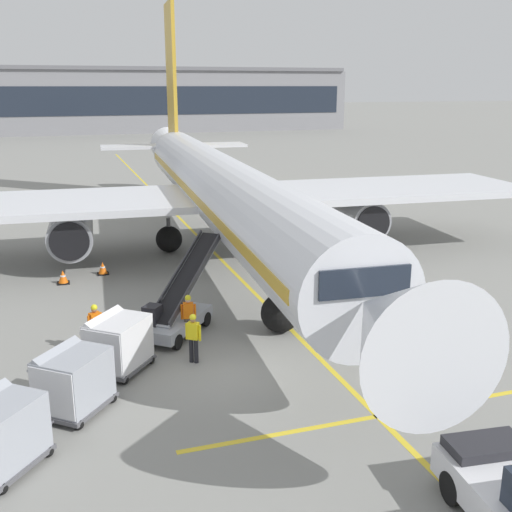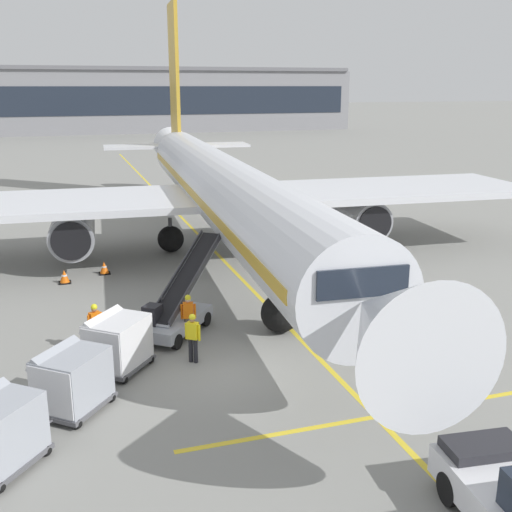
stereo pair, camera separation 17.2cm
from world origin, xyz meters
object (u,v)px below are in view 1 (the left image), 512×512
Objects in this scene: baggage_cart_second at (72,379)px; safety_cone_engine_keepout at (63,277)px; baggage_cart_lead at (117,342)px; ground_crew_wingwalker at (95,324)px; ground_crew_by_loader at (188,314)px; ground_crew_marshaller at (193,335)px; belt_loader at (176,310)px; ground_crew_by_carts at (117,343)px; parked_airplane at (218,188)px; safety_cone_wingtip at (103,268)px.

baggage_cart_second is 4.02× the size of safety_cone_engine_keepout.
baggage_cart_lead is 1.50× the size of ground_crew_wingwalker.
ground_crew_marshaller is (-0.25, -1.96, 0.00)m from ground_crew_by_loader.
baggage_cart_lead reaches higher than ground_crew_marshaller.
ground_crew_by_loader and ground_crew_wingwalker have the same top height.
baggage_cart_second is (-3.97, -4.95, 0.09)m from belt_loader.
ground_crew_by_carts is 1.97m from ground_crew_wingwalker.
safety_cone_engine_keepout is (-3.99, 7.59, -0.59)m from belt_loader.
safety_cone_wingtip is at bearing -162.18° from parked_airplane.
ground_crew_by_carts is at bearing -146.24° from ground_crew_by_loader.
belt_loader is 7.56× the size of safety_cone_wingtip.
ground_crew_marshaller is 2.75× the size of safety_cone_wingtip.
ground_crew_marshaller is 1.00× the size of ground_crew_wingwalker.
belt_loader is at bearing -112.78° from parked_airplane.
ground_crew_by_loader is 1.00× the size of ground_crew_wingwalker.
ground_crew_by_loader is (2.75, 1.76, -0.00)m from baggage_cart_lead.
baggage_cart_second reaches higher than ground_crew_marshaller.
belt_loader reaches higher than safety_cone_wingtip.
ground_crew_wingwalker is at bearing -83.57° from safety_cone_engine_keepout.
belt_loader reaches higher than ground_crew_by_loader.
parked_airplane is 12.54m from ground_crew_by_loader.
parked_airplane is at bearing 19.83° from safety_cone_engine_keepout.
baggage_cart_second is at bearing -97.99° from safety_cone_wingtip.
ground_crew_marshaller is at bearing -4.46° from baggage_cart_lead.
parked_airplane reaches higher than safety_cone_engine_keepout.
baggage_cart_lead is at bearing 74.52° from ground_crew_by_carts.
ground_crew_by_carts is (1.47, 2.22, -0.00)m from baggage_cart_second.
parked_airplane is at bearing 61.58° from baggage_cart_second.
ground_crew_by_loader and ground_crew_by_carts have the same top height.
belt_loader is at bearing -62.25° from safety_cone_engine_keepout.
ground_crew_by_carts is 1.00× the size of ground_crew_marshaller.
baggage_cart_second is at bearing -128.70° from belt_loader.
parked_airplane reaches higher than baggage_cart_lead.
ground_crew_by_loader is at bearing -75.98° from safety_cone_wingtip.
safety_cone_wingtip is (-2.10, 11.37, -0.69)m from ground_crew_marshaller.
ground_crew_by_loader is at bearing -0.62° from ground_crew_wingwalker.
baggage_cart_second is at bearing -123.52° from ground_crew_by_carts.
belt_loader is 1.83× the size of baggage_cart_lead.
baggage_cart_lead is at bearing -72.36° from ground_crew_wingwalker.
parked_airplane reaches higher than belt_loader.
ground_crew_marshaller is at bearing 27.94° from baggage_cart_second.
baggage_cart_lead is 2.75m from baggage_cart_second.
ground_crew_by_loader and ground_crew_marshaller have the same top height.
baggage_cart_second is 4.12× the size of safety_cone_wingtip.
ground_crew_by_loader is 9.51m from safety_cone_engine_keepout.
belt_loader is at bearing 46.91° from baggage_cart_lead.
ground_crew_by_carts reaches higher than safety_cone_wingtip.
parked_airplane reaches higher than safety_cone_wingtip.
ground_crew_wingwalker is at bearing 77.32° from baggage_cart_second.
baggage_cart_second is at bearing -118.42° from parked_airplane.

